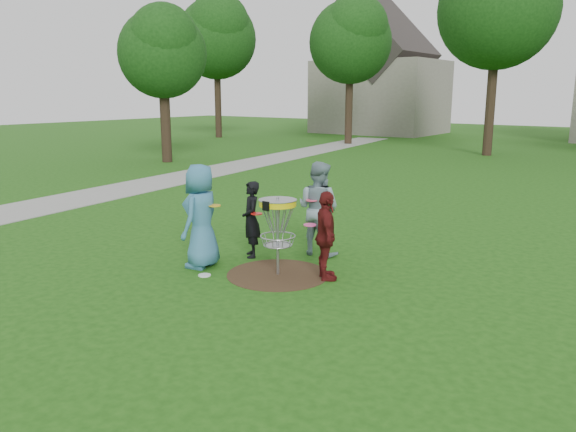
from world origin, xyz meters
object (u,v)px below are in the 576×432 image
Objects in this scene: player_maroon at (326,236)px; disc_golf_basket at (278,218)px; player_grey at (318,208)px; player_black at (251,219)px; player_blue at (201,216)px.

player_maroon is 1.11× the size of disc_golf_basket.
player_grey reaches higher than player_maroon.
player_grey is at bearing 87.63° from player_black.
player_grey reaches higher than player_black.
player_blue is 1.10m from player_black.
player_grey reaches higher than disc_golf_basket.
player_black is at bearing 39.65° from player_maroon.
player_blue is 1.47m from disc_golf_basket.
player_black is at bearing 151.55° from disc_golf_basket.
player_black is 1.32m from player_grey.
disc_golf_basket is at bearing 68.23° from player_maroon.
player_maroon is at bearing 34.53° from player_black.
player_grey is at bearing -3.08° from player_maroon.
disc_golf_basket is (1.09, -0.59, 0.28)m from player_black.
player_grey is 1.55m from player_maroon.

